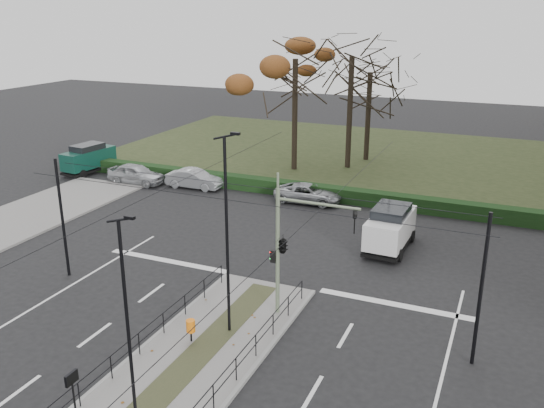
{
  "coord_description": "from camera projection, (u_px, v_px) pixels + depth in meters",
  "views": [
    {
      "loc": [
        10.04,
        -17.98,
        12.53
      ],
      "look_at": [
        -1.13,
        7.99,
        3.02
      ],
      "focal_mm": 38.0,
      "sensor_mm": 36.0,
      "label": 1
    }
  ],
  "objects": [
    {
      "name": "ground",
      "position": [
        220.0,
        335.0,
        23.41
      ],
      "size": [
        140.0,
        140.0,
        0.0
      ],
      "primitive_type": "plane",
      "color": "black",
      "rests_on": "ground"
    },
    {
      "name": "bare_tree_near",
      "position": [
        352.0,
        65.0,
        45.59
      ],
      "size": [
        5.96,
        5.96,
        11.97
      ],
      "color": "black",
      "rests_on": "park"
    },
    {
      "name": "info_panel",
      "position": [
        72.0,
        384.0,
        17.63
      ],
      "size": [
        0.11,
        0.51,
        1.94
      ],
      "color": "black",
      "rests_on": "median_island"
    },
    {
      "name": "streetlamp_median_far",
      "position": [
        227.0,
        235.0,
        22.16
      ],
      "size": [
        0.69,
        0.14,
        8.24
      ],
      "color": "black",
      "rests_on": "median_island"
    },
    {
      "name": "parked_car_first",
      "position": [
        136.0,
        174.0,
        43.73
      ],
      "size": [
        4.5,
        1.84,
        1.53
      ],
      "primitive_type": "imported",
      "rotation": [
        0.0,
        0.0,
        1.58
      ],
      "color": "#989B9F",
      "rests_on": "ground"
    },
    {
      "name": "white_van",
      "position": [
        390.0,
        227.0,
        31.58
      ],
      "size": [
        2.23,
        4.64,
        2.44
      ],
      "color": "silver",
      "rests_on": "ground"
    },
    {
      "name": "park",
      "position": [
        326.0,
        152.0,
        53.5
      ],
      "size": [
        38.0,
        26.0,
        0.1
      ],
      "primitive_type": "cube",
      "color": "#232D16",
      "rests_on": "ground"
    },
    {
      "name": "parked_car_fourth",
      "position": [
        308.0,
        193.0,
        39.45
      ],
      "size": [
        4.72,
        2.39,
        1.28
      ],
      "primitive_type": "imported",
      "rotation": [
        0.0,
        0.0,
        1.63
      ],
      "color": "#989B9F",
      "rests_on": "ground"
    },
    {
      "name": "median_railing",
      "position": [
        185.0,
        347.0,
        20.83
      ],
      "size": [
        4.14,
        13.24,
        0.92
      ],
      "color": "black",
      "rests_on": "median_island"
    },
    {
      "name": "bare_tree_center",
      "position": [
        370.0,
        79.0,
        48.48
      ],
      "size": [
        7.32,
        7.32,
        10.01
      ],
      "color": "black",
      "rests_on": "park"
    },
    {
      "name": "catenary",
      "position": [
        236.0,
        243.0,
        23.73
      ],
      "size": [
        20.0,
        34.0,
        6.0
      ],
      "color": "black",
      "rests_on": "ground"
    },
    {
      "name": "hedge",
      "position": [
        268.0,
        186.0,
        41.69
      ],
      "size": [
        38.0,
        1.0,
        1.0
      ],
      "primitive_type": "cube",
      "color": "black",
      "rests_on": "ground"
    },
    {
      "name": "parked_car_second",
      "position": [
        194.0,
        179.0,
        42.65
      ],
      "size": [
        4.32,
        1.66,
        1.4
      ],
      "primitive_type": "imported",
      "rotation": [
        0.0,
        0.0,
        1.61
      ],
      "color": "#989B9F",
      "rests_on": "ground"
    },
    {
      "name": "median_island",
      "position": [
        188.0,
        367.0,
        21.21
      ],
      "size": [
        4.4,
        15.0,
        0.14
      ],
      "primitive_type": "cube",
      "color": "slate",
      "rests_on": "ground"
    },
    {
      "name": "rust_tree",
      "position": [
        295.0,
        59.0,
        44.85
      ],
      "size": [
        8.38,
        8.38,
        11.67
      ],
      "color": "black",
      "rests_on": "park"
    },
    {
      "name": "streetlamp_median_near",
      "position": [
        128.0,
        328.0,
        16.75
      ],
      "size": [
        0.6,
        0.12,
        7.14
      ],
      "color": "black",
      "rests_on": "median_island"
    },
    {
      "name": "traffic_light",
      "position": [
        285.0,
        243.0,
        23.79
      ],
      "size": [
        3.81,
        2.16,
        5.6
      ],
      "color": "slate",
      "rests_on": "median_island"
    },
    {
      "name": "litter_bin",
      "position": [
        191.0,
        326.0,
        22.53
      ],
      "size": [
        0.36,
        0.36,
        0.93
      ],
      "color": "black",
      "rests_on": "median_island"
    },
    {
      "name": "green_van",
      "position": [
        89.0,
        158.0,
        46.57
      ],
      "size": [
        2.31,
        4.77,
        2.35
      ],
      "color": "#0B3127",
      "rests_on": "ground"
    }
  ]
}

